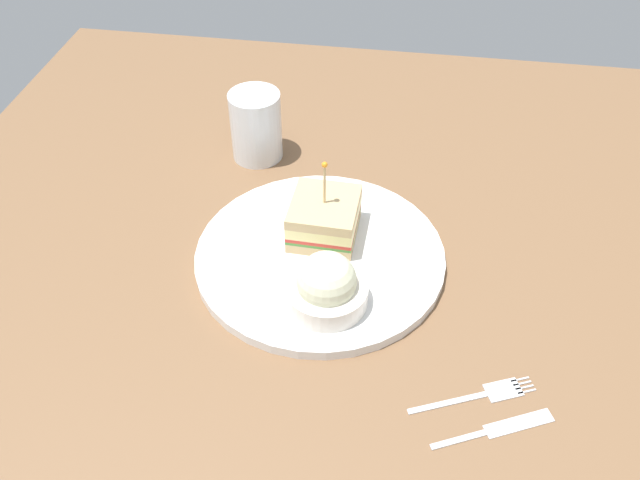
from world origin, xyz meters
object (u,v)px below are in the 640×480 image
Objects in this scene: plate at (320,256)px; knife at (500,428)px; fork at (486,394)px; coleslaw_bowl at (326,286)px; drink_glass at (256,128)px; sandwich_half_center at (324,218)px.

plate reaches higher than knife.
fork is at bearing -130.16° from plate.
plate is 8.48cm from coleslaw_bowl.
knife is at bearing -123.70° from coleslaw_bowl.
coleslaw_bowl is 0.77× the size of knife.
drink_glass is 0.83× the size of knife.
drink_glass reaches higher than coleslaw_bowl.
plate is 4.63cm from sandwich_half_center.
coleslaw_bowl is 0.93× the size of drink_glass.
drink_glass reaches higher than knife.
sandwich_half_center reaches higher than coleslaw_bowl.
coleslaw_bowl reaches higher than plate.
plate is 3.02× the size of drink_glass.
sandwich_half_center reaches higher than fork.
plate is at bearing -148.62° from drink_glass.
coleslaw_bowl is (-11.05, -1.94, -0.07)cm from sandwich_half_center.
plate is at bearing 45.64° from knife.
drink_glass is (19.95, 12.17, 3.93)cm from plate.
sandwich_half_center is 20.54cm from drink_glass.
sandwich_half_center is (3.38, 0.04, 3.16)cm from plate.
drink_glass is 0.78× the size of fork.
knife is (-20.12, -20.57, -0.48)cm from plate.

